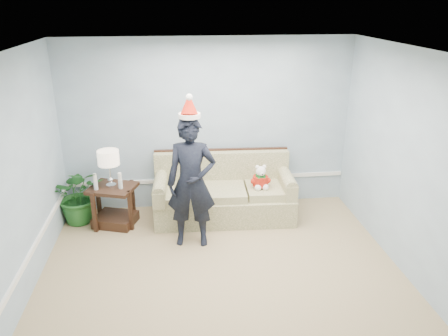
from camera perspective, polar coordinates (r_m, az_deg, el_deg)
name	(u,v)px	position (r m, az deg, el deg)	size (l,w,h in m)	color
room_shell	(227,191)	(4.51, 0.45, -3.04)	(4.54, 5.04, 2.74)	#9D8965
wainscot_trim	(129,221)	(5.97, -12.36, -6.75)	(4.49, 4.99, 0.06)	white
sofa	(224,195)	(6.80, -0.03, -3.52)	(2.15, 1.00, 0.99)	#4E5E2C
side_table	(115,210)	(6.79, -14.10, -5.29)	(0.78, 0.71, 0.62)	#381D14
table_lamp	(109,159)	(6.50, -14.85, 1.11)	(0.31, 0.31, 0.55)	silver
candle_pair	(108,182)	(6.52, -14.93, -1.76)	(0.41, 0.06, 0.24)	silver
houseplant	(79,195)	(6.93, -18.38, -3.33)	(0.80, 0.69, 0.89)	#1E5A21
man	(191,183)	(5.85, -4.27, -1.94)	(0.66, 0.43, 1.81)	black
santa_hat	(189,106)	(5.54, -4.57, 8.02)	(0.30, 0.34, 0.33)	white
teddy_bear	(261,180)	(6.60, 4.80, -1.53)	(0.24, 0.27, 0.37)	white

